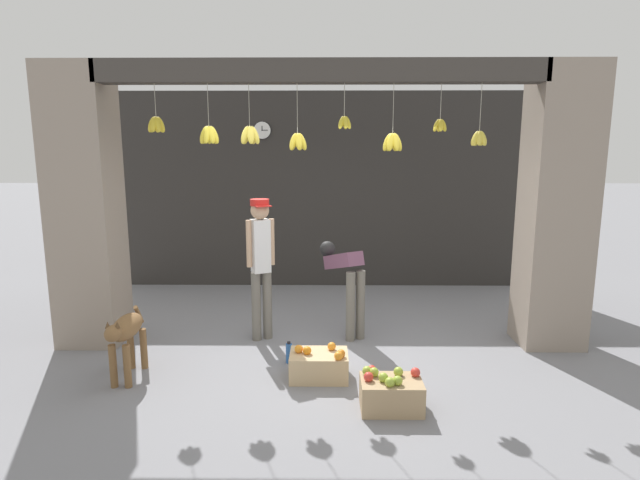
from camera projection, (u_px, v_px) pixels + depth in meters
The scene contains 12 objects.
ground_plane at pixel (320, 352), 5.66m from camera, with size 60.00×60.00×0.00m, color gray.
shop_back_wall at pixel (322, 191), 8.24m from camera, with size 6.67×0.12×3.19m, color #2D2B28.
shop_pillar_left at pixel (86, 209), 5.70m from camera, with size 0.70×0.60×3.19m, color gray.
shop_pillar_right at pixel (557, 209), 5.65m from camera, with size 0.70×0.60×3.19m, color gray.
storefront_awning at pixel (317, 79), 5.25m from camera, with size 4.77×0.27×0.96m.
dog at pixel (126, 333), 4.91m from camera, with size 0.23×0.82×0.70m.
shopkeeper at pixel (261, 258), 5.87m from camera, with size 0.32×0.31×1.70m.
worker_stooping at pixel (345, 276), 6.10m from camera, with size 0.55×0.78×1.10m.
fruit_crate_oranges at pixel (319, 365), 4.98m from camera, with size 0.58×0.39×0.34m.
fruit_crate_apples at pixel (391, 393), 4.38m from camera, with size 0.54×0.37×0.35m.
water_bottle at pixel (289, 353), 5.34m from camera, with size 0.07×0.07×0.24m.
wall_clock at pixel (262, 130), 8.00m from camera, with size 0.29×0.03×0.29m.
Camera 1 is at (0.06, -5.35, 2.25)m, focal length 28.00 mm.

